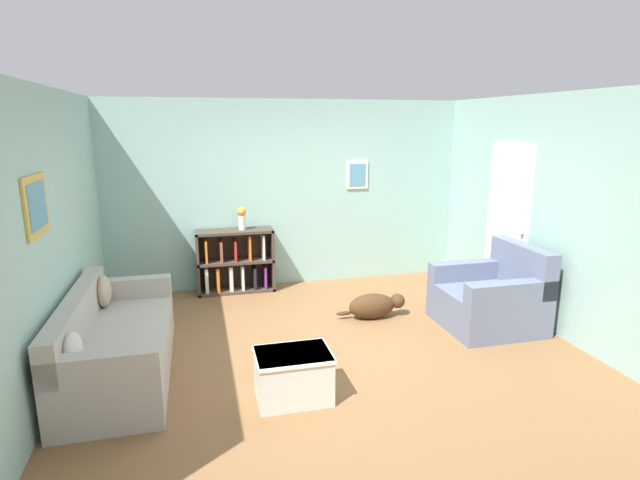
{
  "coord_description": "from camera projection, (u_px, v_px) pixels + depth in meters",
  "views": [
    {
      "loc": [
        -1.27,
        -4.67,
        2.28
      ],
      "look_at": [
        0.0,
        0.4,
        1.05
      ],
      "focal_mm": 28.0,
      "sensor_mm": 36.0,
      "label": 1
    }
  ],
  "objects": [
    {
      "name": "dog",
      "position": [
        374.0,
        306.0,
        5.95
      ],
      "size": [
        0.85,
        0.27,
        0.3
      ],
      "color": "#472D19",
      "rests_on": "ground_plane"
    },
    {
      "name": "vase",
      "position": [
        242.0,
        217.0,
        6.73
      ],
      "size": [
        0.12,
        0.12,
        0.31
      ],
      "color": "silver",
      "rests_on": "bookshelf"
    },
    {
      "name": "wall_back",
      "position": [
        289.0,
        194.0,
        7.06
      ],
      "size": [
        5.6,
        0.13,
        2.6
      ],
      "color": "#93BCB2",
      "rests_on": "ground_plane"
    },
    {
      "name": "recliner_chair",
      "position": [
        492.0,
        298.0,
        5.69
      ],
      "size": [
        1.01,
        1.01,
        0.94
      ],
      "color": "slate",
      "rests_on": "ground_plane"
    },
    {
      "name": "coffee_table",
      "position": [
        293.0,
        374.0,
        4.18
      ],
      "size": [
        0.64,
        0.46,
        0.42
      ],
      "color": "silver",
      "rests_on": "ground_plane"
    },
    {
      "name": "bookshelf",
      "position": [
        235.0,
        262.0,
        6.86
      ],
      "size": [
        1.04,
        0.35,
        0.87
      ],
      "color": "#42382D",
      "rests_on": "ground_plane"
    },
    {
      "name": "couch",
      "position": [
        115.0,
        345.0,
        4.57
      ],
      "size": [
        0.85,
        2.03,
        0.78
      ],
      "color": "#ADA89E",
      "rests_on": "ground_plane"
    },
    {
      "name": "ground_plane",
      "position": [
        329.0,
        346.0,
        5.23
      ],
      "size": [
        14.0,
        14.0,
        0.0
      ],
      "primitive_type": "plane",
      "color": "brown"
    },
    {
      "name": "wall_left",
      "position": [
        47.0,
        238.0,
        4.33
      ],
      "size": [
        0.13,
        5.0,
        2.6
      ],
      "color": "#93BCB2",
      "rests_on": "ground_plane"
    },
    {
      "name": "wall_right",
      "position": [
        550.0,
        214.0,
        5.55
      ],
      "size": [
        0.16,
        5.0,
        2.6
      ],
      "color": "#93BCB2",
      "rests_on": "ground_plane"
    }
  ]
}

